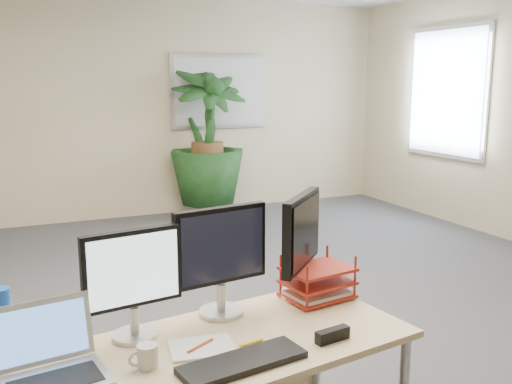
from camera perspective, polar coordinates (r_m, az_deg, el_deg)
name	(u,v)px	position (r m, az deg, el deg)	size (l,w,h in m)	color
floor	(262,350)	(3.77, 0.58, -15.56)	(8.00, 8.00, 0.00)	#424247
back_wall	(126,109)	(7.21, -12.87, 8.11)	(7.00, 0.04, 2.70)	beige
whiteboard	(219,91)	(7.49, -3.72, 10.00)	(1.30, 0.04, 0.95)	silver
window	(446,92)	(7.24, 18.51, 9.42)	(0.04, 1.30, 1.55)	silver
desk	(201,368)	(2.50, -5.56, -17.10)	(1.76, 0.94, 0.65)	tan
floor_plant	(208,157)	(7.20, -4.87, 3.55)	(0.84, 0.84, 1.50)	#143815
monitor_left	(133,277)	(2.38, -12.22, -8.29)	(0.41, 0.19, 0.46)	#BABBBF
monitor_right	(221,254)	(2.56, -3.53, -6.17)	(0.45, 0.20, 0.50)	#BABBBF
monitor_dark	(302,239)	(2.77, 4.58, -4.70)	(0.36, 0.35, 0.51)	#BABBBF
laptop	(50,361)	(2.24, -19.90, -15.64)	(0.40, 0.36, 0.26)	#BABABE
keyboard	(243,362)	(2.22, -1.34, -16.64)	(0.49, 0.16, 0.03)	black
coffee_mug	(147,356)	(2.23, -10.88, -15.82)	(0.11, 0.08, 0.09)	silver
spiral_notebook	(202,347)	(2.35, -5.43, -15.22)	(0.25, 0.19, 0.01)	white
orange_pen	(200,345)	(2.34, -5.59, -15.03)	(0.01, 0.01, 0.14)	#D84918
yellow_highlighter	(251,343)	(2.37, -0.48, -14.85)	(0.01, 0.01, 0.11)	yellow
water_bottle	(3,329)	(2.36, -23.97, -12.40)	(0.08, 0.08, 0.30)	#ADBCCB
letter_tray	(317,285)	(2.82, 6.16, -9.21)	(0.35, 0.29, 0.15)	#A42214
stapler	(332,335)	(2.41, 7.65, -13.98)	(0.15, 0.04, 0.05)	black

